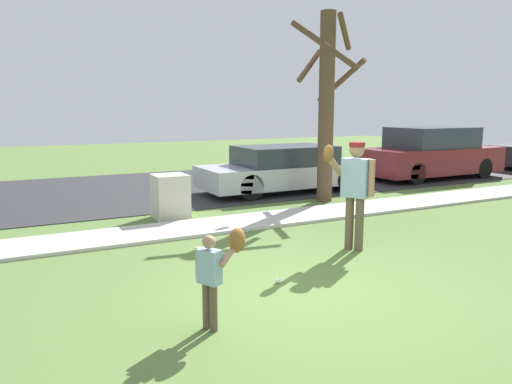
{
  "coord_description": "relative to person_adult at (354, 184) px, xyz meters",
  "views": [
    {
      "loc": [
        -3.18,
        -4.81,
        2.23
      ],
      "look_at": [
        0.1,
        1.57,
        1.0
      ],
      "focal_mm": 34.19,
      "sensor_mm": 36.0,
      "label": 1
    }
  ],
  "objects": [
    {
      "name": "ground_plane",
      "position": [
        -1.61,
        2.32,
        -1.07
      ],
      "size": [
        48.0,
        48.0,
        0.0
      ],
      "primitive_type": "plane",
      "color": "#567538"
    },
    {
      "name": "sidewalk_strip",
      "position": [
        -1.61,
        2.42,
        -1.04
      ],
      "size": [
        36.0,
        1.2,
        0.06
      ],
      "primitive_type": "cube",
      "color": "beige",
      "rests_on": "ground"
    },
    {
      "name": "road_surface",
      "position": [
        -1.61,
        7.42,
        -1.06
      ],
      "size": [
        36.0,
        6.8,
        0.02
      ],
      "primitive_type": "cube",
      "color": "#2D2D30",
      "rests_on": "ground"
    },
    {
      "name": "person_adult",
      "position": [
        0.0,
        0.0,
        0.0
      ],
      "size": [
        0.85,
        0.55,
        1.72
      ],
      "rotation": [
        0.0,
        0.0,
        -2.66
      ],
      "color": "brown",
      "rests_on": "ground"
    },
    {
      "name": "person_child",
      "position": [
        -2.99,
        -1.62,
        -0.4
      ],
      "size": [
        0.55,
        0.32,
        1.04
      ],
      "rotation": [
        0.0,
        0.0,
        0.48
      ],
      "color": "brown",
      "rests_on": "ground"
    },
    {
      "name": "baseball",
      "position": [
        -1.8,
        -0.78,
        -1.04
      ],
      "size": [
        0.07,
        0.07,
        0.07
      ],
      "primitive_type": "sphere",
      "color": "white",
      "rests_on": "ground"
    },
    {
      "name": "utility_cabinet",
      "position": [
        -1.87,
        3.56,
        -0.62
      ],
      "size": [
        0.67,
        0.66,
        0.9
      ],
      "primitive_type": "cube",
      "color": "beige",
      "rests_on": "ground"
    },
    {
      "name": "street_tree_near",
      "position": [
        2.05,
        3.67,
        1.31
      ],
      "size": [
        1.84,
        1.88,
        4.45
      ],
      "color": "brown",
      "rests_on": "ground"
    },
    {
      "name": "parked_sedan_silver",
      "position": [
        1.86,
        5.27,
        -0.45
      ],
      "size": [
        4.6,
        1.8,
        1.23
      ],
      "rotation": [
        0.0,
        0.0,
        3.14
      ],
      "color": "silver",
      "rests_on": "road_surface"
    },
    {
      "name": "parked_suv_maroon",
      "position": [
        7.39,
        5.37,
        -0.28
      ],
      "size": [
        4.7,
        1.9,
        1.63
      ],
      "rotation": [
        0.0,
        0.0,
        3.14
      ],
      "color": "maroon",
      "rests_on": "road_surface"
    }
  ]
}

